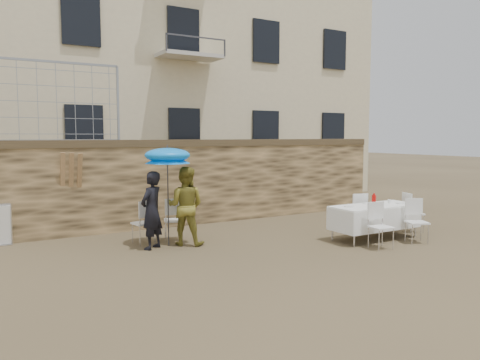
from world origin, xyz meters
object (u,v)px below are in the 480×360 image
couple_chair_left (143,222)px  banquet_table (375,207)px  table_chair_front_left (381,226)px  man_suit (152,210)px  couple_chair_right (174,219)px  table_chair_front_right (417,221)px  table_chair_back (356,212)px  soda_bottle (374,201)px  woman_dress (185,206)px  table_chair_side (413,212)px  umbrella (167,158)px  chair_stack_right (0,224)px

couple_chair_left → banquet_table: 5.19m
couple_chair_left → table_chair_front_left: size_ratio=1.00×
man_suit → couple_chair_right: man_suit is taller
couple_chair_right → table_chair_front_right: size_ratio=1.00×
man_suit → table_chair_back: 4.99m
couple_chair_left → soda_bottle: soda_bottle is taller
man_suit → woman_dress: bearing=144.4°
table_chair_front_left → table_chair_front_right: (1.10, 0.00, 0.00)m
couple_chair_left → table_chair_side: (6.11, -2.06, 0.00)m
couple_chair_right → table_chair_front_right: same height
umbrella → chair_stack_right: (-3.10, 1.87, -1.41)m
umbrella → couple_chair_left: umbrella is taller
table_chair_front_right → chair_stack_right: bearing=176.7°
woman_dress → table_chair_front_right: bearing=-169.7°
couple_chair_right → chair_stack_right: couple_chair_right is taller
table_chair_front_left → banquet_table: bearing=58.7°
woman_dress → table_chair_front_left: size_ratio=1.76×
soda_bottle → banquet_table: bearing=36.9°
soda_bottle → umbrella: bearing=155.6°
woman_dress → table_chair_front_left: (3.36, -2.36, -0.36)m
couple_chair_left → table_chair_front_left: same height
umbrella → table_chair_front_left: 4.66m
man_suit → woman_dress: (0.75, 0.00, 0.04)m
umbrella → table_chair_side: (5.71, -1.61, -1.39)m
umbrella → table_chair_front_right: (4.81, -2.46, -1.39)m
table_chair_back → table_chair_front_left: bearing=77.1°
soda_bottle → table_chair_side: soda_bottle is taller
couple_chair_right → table_chair_front_left: size_ratio=1.00×
woman_dress → soda_bottle: woman_dress is taller
couple_chair_left → soda_bottle: (4.51, -2.31, 0.43)m
banquet_table → table_chair_front_right: 0.94m
chair_stack_right → table_chair_front_left: bearing=-32.4°
umbrella → table_chair_side: bearing=-15.8°
woman_dress → umbrella: bearing=22.3°
couple_chair_left → umbrella: bearing=121.4°
woman_dress → soda_bottle: bearing=-166.9°
umbrella → couple_chair_right: 1.49m
soda_bottle → table_chair_front_right: (0.70, -0.60, -0.43)m
table_chair_front_left → table_chair_back: (0.80, 1.55, 0.00)m
couple_chair_left → table_chair_front_left: bearing=134.4°
man_suit → couple_chair_left: size_ratio=1.68×
table_chair_front_right → table_chair_back: size_ratio=1.00×
woman_dress → umbrella: size_ratio=0.85×
man_suit → table_chair_front_left: bearing=114.5°
couple_chair_right → table_chair_back: 4.42m
man_suit → table_chair_side: (6.11, -1.51, -0.33)m
soda_bottle → table_chair_back: soda_bottle is taller
umbrella → soda_bottle: 4.61m
table_chair_side → chair_stack_right: table_chair_side is taller
chair_stack_right → couple_chair_right: bearing=-22.6°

